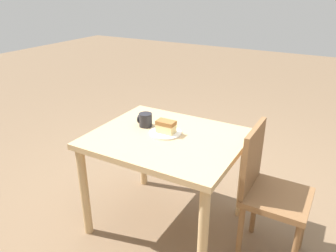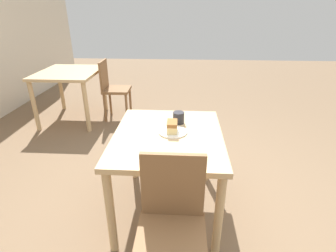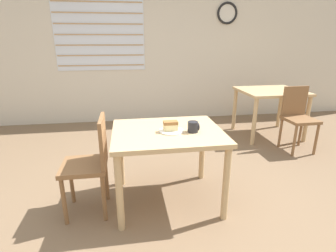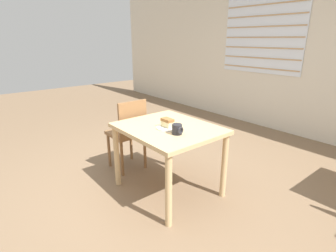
# 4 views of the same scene
# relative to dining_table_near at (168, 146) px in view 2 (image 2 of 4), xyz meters

# --- Properties ---
(ground_plane) EXTENTS (14.00, 14.00, 0.00)m
(ground_plane) POSITION_rel_dining_table_near_xyz_m (-0.06, -0.25, -0.62)
(ground_plane) COLOR #7A6047
(dining_table_near) EXTENTS (0.99, 0.83, 0.72)m
(dining_table_near) POSITION_rel_dining_table_near_xyz_m (0.00, 0.00, 0.00)
(dining_table_near) COLOR tan
(dining_table_near) RESTS_ON ground_plane
(dining_table_far) EXTENTS (0.95, 0.83, 0.75)m
(dining_table_far) POSITION_rel_dining_table_near_xyz_m (1.89, 1.56, 0.02)
(dining_table_far) COLOR tan
(dining_table_far) RESTS_ON ground_plane
(chair_near_window) EXTENTS (0.39, 0.39, 0.89)m
(chair_near_window) POSITION_rel_dining_table_near_xyz_m (-0.68, -0.06, -0.12)
(chair_near_window) COLOR brown
(chair_near_window) RESTS_ON ground_plane
(chair_far_corner) EXTENTS (0.39, 0.39, 0.89)m
(chair_far_corner) POSITION_rel_dining_table_near_xyz_m (1.98, 0.96, -0.12)
(chair_far_corner) COLOR brown
(chair_far_corner) RESTS_ON ground_plane
(plate) EXTENTS (0.22, 0.22, 0.01)m
(plate) POSITION_rel_dining_table_near_xyz_m (0.03, -0.04, 0.11)
(plate) COLOR white
(plate) RESTS_ON dining_table_near
(cake_slice) EXTENTS (0.13, 0.08, 0.08)m
(cake_slice) POSITION_rel_dining_table_near_xyz_m (0.02, -0.03, 0.16)
(cake_slice) COLOR beige
(cake_slice) RESTS_ON plate
(coffee_mug) EXTENTS (0.10, 0.09, 0.10)m
(coffee_mug) POSITION_rel_dining_table_near_xyz_m (0.22, -0.07, 0.15)
(coffee_mug) COLOR #232328
(coffee_mug) RESTS_ON dining_table_near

